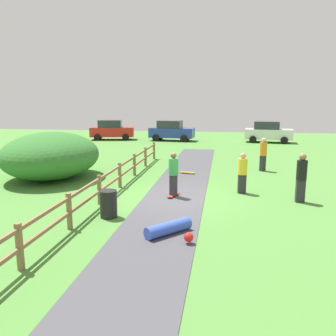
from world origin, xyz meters
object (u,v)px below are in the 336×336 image
bystander_yellow (242,171)px  bystander_orange (263,153)px  trash_bin (109,204)px  parked_car_blue (171,131)px  skater_fallen (170,229)px  parked_car_white (268,132)px  bush_large (51,155)px  skateboard_loose (187,172)px  parked_car_red (112,130)px  skater_riding (173,172)px  bystander_black (301,175)px

bystander_yellow → bystander_orange: bearing=74.6°
trash_bin → bystander_yellow: (4.46, 3.77, 0.48)m
parked_car_blue → skater_fallen: bearing=-81.6°
parked_car_white → parked_car_blue: bearing=-180.0°
bush_large → bystander_yellow: (9.11, -1.42, -0.21)m
skateboard_loose → parked_car_red: (-9.00, 15.14, 0.87)m
skateboard_loose → skater_riding: bearing=-91.2°
bystander_yellow → skater_fallen: bearing=-114.0°
trash_bin → bush_large: bearing=131.8°
skater_riding → skateboard_loose: bearing=88.8°
skateboard_loose → parked_car_white: (5.87, 15.16, 0.87)m
bystander_orange → trash_bin: bearing=-123.8°
bystander_yellow → parked_car_blue: bearing=107.1°
skateboard_loose → bush_large: bearing=-162.8°
skater_riding → bystander_black: bystander_black is taller
bystander_black → parked_car_red: 23.89m
parked_car_white → parked_car_red: same height
trash_bin → bystander_orange: size_ratio=0.50×
trash_bin → bystander_yellow: bearing=40.2°
bush_large → bystander_yellow: 9.22m
bystander_yellow → parked_car_red: parked_car_red is taller
trash_bin → bystander_black: 7.16m
skater_riding → bystander_orange: bystander_orange is taller
trash_bin → parked_car_red: parked_car_red is taller
skater_fallen → bystander_black: bystander_black is taller
parked_car_white → parked_car_blue: 8.96m
trash_bin → skateboard_loose: bearing=75.6°
skater_fallen → parked_car_white: (5.49, 23.62, 0.76)m
bush_large → bystander_orange: 11.03m
parked_car_red → bystander_black: bearing=-54.9°
skater_fallen → bystander_orange: 10.59m
skater_fallen → skateboard_loose: (-0.38, 8.46, -0.11)m
skater_riding → parked_car_blue: bearing=98.7°
bystander_black → skateboard_loose: bearing=136.9°
skater_riding → skater_fallen: 4.10m
bystander_yellow → parked_car_white: parked_car_white is taller
skater_fallen → parked_car_red: size_ratio=0.31×
trash_bin → skater_riding: skater_riding is taller
bystander_orange → bystander_black: bearing=-82.8°
bystander_black → bush_large: bearing=167.9°
bystander_yellow → trash_bin: bearing=-139.8°
trash_bin → bystander_orange: 10.46m
bush_large → parked_car_white: size_ratio=1.23×
skateboard_loose → bystander_black: bearing=-43.1°
bush_large → parked_car_red: bearing=98.3°
parked_car_blue → parked_car_red: same height
bush_large → parked_car_white: 21.16m
bush_large → parked_car_blue: 17.50m
trash_bin → parked_car_red: 23.47m
bystander_black → parked_car_blue: (-7.81, 19.57, -0.08)m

